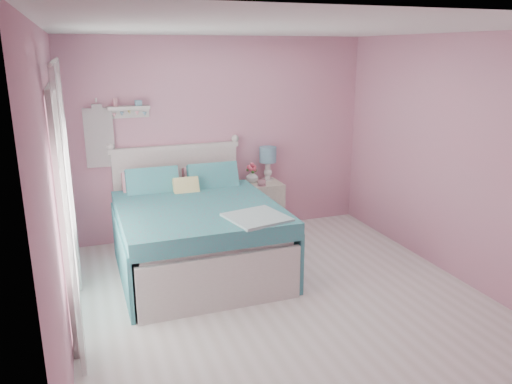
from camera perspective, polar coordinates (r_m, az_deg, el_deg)
floor at (r=5.08m, az=3.52°, el=-12.62°), size 4.50×4.50×0.00m
room_shell at (r=4.54m, az=3.86°, el=5.21°), size 4.50×4.50×4.50m
bed at (r=5.75m, az=-6.91°, el=-4.66°), size 1.70×2.16×1.25m
nightstand at (r=6.82m, az=0.73°, el=-1.75°), size 0.49×0.48×0.70m
table_lamp at (r=6.78m, az=1.36°, el=4.01°), size 0.23×0.23×0.46m
vase at (r=6.71m, az=-0.47°, el=1.82°), size 0.17×0.17×0.17m
teacup at (r=6.55m, az=0.65°, el=1.10°), size 0.14×0.14×0.09m
roses at (r=6.67m, az=-0.48°, el=2.82°), size 0.14×0.11×0.12m
wall_shelf at (r=6.34m, az=-14.40°, el=9.19°), size 0.50×0.15×0.25m
hanging_dress at (r=6.35m, az=-17.47°, el=5.92°), size 0.34×0.03×0.72m
french_door at (r=4.68m, az=-21.08°, el=-1.95°), size 0.04×1.32×2.16m
curtain_near at (r=3.94m, az=-20.59°, el=-3.57°), size 0.04×0.40×2.32m
curtain_far at (r=5.37m, az=-20.61°, el=1.49°), size 0.04×0.40×2.32m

